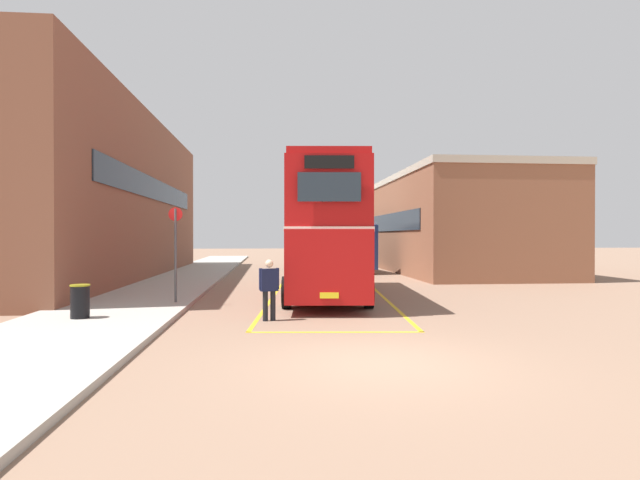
{
  "coord_description": "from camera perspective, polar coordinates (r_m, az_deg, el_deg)",
  "views": [
    {
      "loc": [
        -1.9,
        -8.97,
        2.26
      ],
      "look_at": [
        0.12,
        12.92,
        2.08
      ],
      "focal_mm": 28.7,
      "sensor_mm": 36.0,
      "label": 1
    }
  ],
  "objects": [
    {
      "name": "ground_plane",
      "position": [
        23.55,
        -0.63,
        -5.04
      ],
      "size": [
        135.6,
        135.6,
        0.0
      ],
      "primitive_type": "plane",
      "color": "#846651"
    },
    {
      "name": "litter_bin",
      "position": [
        14.64,
        -25.19,
        -6.19
      ],
      "size": [
        0.49,
        0.49,
        0.87
      ],
      "color": "black",
      "rests_on": "sidewalk_left"
    },
    {
      "name": "pedestrian_boarding",
      "position": [
        13.71,
        -5.69,
        -5.08
      ],
      "size": [
        0.54,
        0.33,
        1.63
      ],
      "color": "black",
      "rests_on": "ground"
    },
    {
      "name": "double_decker_bus",
      "position": [
        19.09,
        0.63,
        1.22
      ],
      "size": [
        3.44,
        10.42,
        4.75
      ],
      "color": "black",
      "rests_on": "ground"
    },
    {
      "name": "sidewalk_left",
      "position": [
        26.27,
        -15.39,
        -4.33
      ],
      "size": [
        4.0,
        57.6,
        0.14
      ],
      "primitive_type": "cube",
      "color": "#A39E93",
      "rests_on": "ground"
    },
    {
      "name": "bay_marking_yellow",
      "position": [
        17.32,
        1.04,
        -7.02
      ],
      "size": [
        5.21,
        12.59,
        0.01
      ],
      "color": "gold",
      "rests_on": "ground"
    },
    {
      "name": "single_deck_bus",
      "position": [
        33.48,
        2.12,
        -0.6
      ],
      "size": [
        3.45,
        9.16,
        3.02
      ],
      "color": "black",
      "rests_on": "ground"
    },
    {
      "name": "brick_building_left",
      "position": [
        29.32,
        -22.76,
        4.39
      ],
      "size": [
        5.23,
        25.49,
        8.57
      ],
      "color": "brown",
      "rests_on": "ground"
    },
    {
      "name": "bus_stop_sign",
      "position": [
        16.96,
        -15.8,
        -0.63
      ],
      "size": [
        0.44,
        0.08,
        3.03
      ],
      "color": "#4C4C51",
      "rests_on": "sidewalk_left"
    },
    {
      "name": "depot_building_right",
      "position": [
        33.55,
        14.49,
        1.74
      ],
      "size": [
        8.02,
        17.2,
        6.02
      ],
      "color": "brown",
      "rests_on": "ground"
    }
  ]
}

